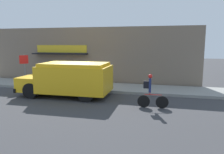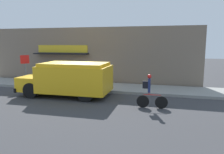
% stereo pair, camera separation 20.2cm
% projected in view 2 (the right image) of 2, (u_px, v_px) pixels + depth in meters
% --- Properties ---
extents(ground_plane, '(70.00, 70.00, 0.00)m').
position_uv_depth(ground_plane, '(73.00, 91.00, 14.66)').
color(ground_plane, '#38383A').
extents(sidewalk, '(28.00, 2.79, 0.17)m').
position_uv_depth(sidewalk, '(81.00, 86.00, 15.98)').
color(sidewalk, gray).
rests_on(sidewalk, ground_plane).
extents(storefront, '(17.11, 0.87, 4.40)m').
position_uv_depth(storefront, '(88.00, 56.00, 17.22)').
color(storefront, '#756656').
rests_on(storefront, ground_plane).
extents(school_bus, '(5.52, 2.87, 2.04)m').
position_uv_depth(school_bus, '(69.00, 78.00, 13.16)').
color(school_bus, yellow).
rests_on(school_bus, ground_plane).
extents(cyclist, '(1.53, 0.21, 1.69)m').
position_uv_depth(cyclist, '(150.00, 92.00, 10.75)').
color(cyclist, black).
rests_on(cyclist, ground_plane).
extents(stop_sign_post, '(0.45, 0.45, 2.22)m').
position_uv_depth(stop_sign_post, '(25.00, 65.00, 15.69)').
color(stop_sign_post, slate).
rests_on(stop_sign_post, sidewalk).
extents(trash_bin, '(0.54, 0.54, 0.98)m').
position_uv_depth(trash_bin, '(58.00, 77.00, 16.49)').
color(trash_bin, slate).
rests_on(trash_bin, sidewalk).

